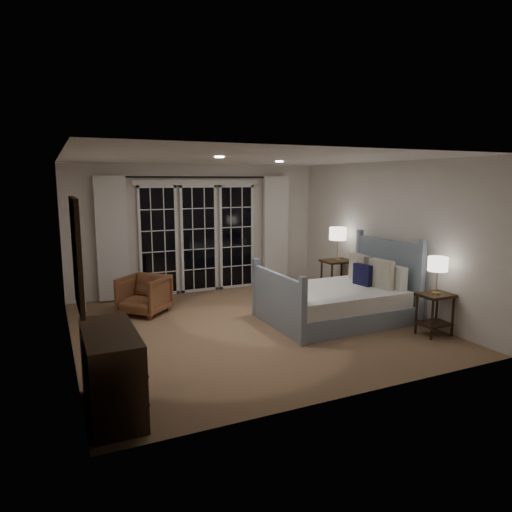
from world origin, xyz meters
name	(u,v)px	position (x,y,z in m)	size (l,w,h in m)	color
floor	(250,326)	(0.00, 0.00, 0.00)	(5.00, 5.00, 0.00)	brown
ceiling	(249,158)	(0.00, 0.00, 2.50)	(5.00, 5.00, 0.00)	white
wall_left	(66,257)	(-2.50, 0.00, 1.25)	(0.02, 5.00, 2.50)	beige
wall_right	(384,236)	(2.50, 0.00, 1.25)	(0.02, 5.00, 2.50)	beige
wall_back	(198,229)	(0.00, 2.50, 1.25)	(5.00, 0.02, 2.50)	beige
wall_front	(352,278)	(0.00, -2.50, 1.25)	(5.00, 0.02, 2.50)	beige
french_doors	(199,237)	(0.00, 2.46, 1.09)	(2.50, 0.04, 2.20)	black
curtain_rod	(199,177)	(0.00, 2.40, 2.25)	(0.03, 0.03, 3.50)	black
curtain_left	(112,239)	(-1.65, 2.38, 1.15)	(0.55, 0.10, 2.25)	silver
curtain_right	(276,231)	(1.65, 2.38, 1.15)	(0.55, 0.10, 2.25)	silver
downlight_a	(279,162)	(0.80, 0.60, 2.49)	(0.12, 0.12, 0.01)	white
downlight_b	(219,157)	(-0.60, -0.40, 2.49)	(0.12, 0.12, 0.01)	white
bed	(338,300)	(1.42, -0.27, 0.32)	(2.11, 1.51, 1.23)	gray
nightstand_left	(435,308)	(2.25, -1.44, 0.40)	(0.46, 0.37, 0.61)	black
nightstand_right	(337,272)	(2.24, 0.98, 0.47)	(0.54, 0.43, 0.70)	black
lamp_left	(438,265)	(2.25, -1.44, 1.03)	(0.27, 0.27, 0.53)	#AC9345
lamp_right	(338,234)	(2.24, 0.98, 1.20)	(0.32, 0.32, 0.62)	#AC9345
armchair	(144,295)	(-1.31, 1.34, 0.32)	(0.69, 0.71, 0.64)	brown
dresser	(111,371)	(-2.23, -1.80, 0.40)	(0.48, 1.14, 0.81)	black
mirror	(77,254)	(-2.47, -1.80, 1.55)	(0.05, 0.85, 1.00)	black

